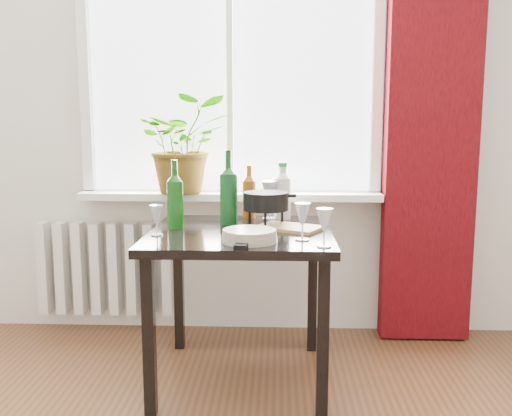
{
  "coord_description": "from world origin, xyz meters",
  "views": [
    {
      "loc": [
        0.27,
        -1.09,
        1.26
      ],
      "look_at": [
        0.17,
        1.55,
        0.85
      ],
      "focal_mm": 40.0,
      "sensor_mm": 36.0,
      "label": 1
    }
  ],
  "objects_px": {
    "tv_remote": "(244,243)",
    "wine_bottle_right": "(229,187)",
    "potted_plant": "(184,145)",
    "wineglass_far_right": "(324,227)",
    "wine_bottle_left": "(175,194)",
    "wineglass_front_right": "(302,221)",
    "wineglass_back_left": "(228,204)",
    "plate_stack": "(249,236)",
    "cutting_board": "(290,228)",
    "radiator": "(106,268)",
    "wineglass_front_left": "(157,220)",
    "table": "(241,249)",
    "bottle_amber": "(249,191)",
    "fondue_pot": "(266,209)",
    "wineglass_back_center": "(270,200)",
    "cleaning_bottle": "(282,190)"
  },
  "relations": [
    {
      "from": "wineglass_front_right",
      "to": "wineglass_back_center",
      "type": "bearing_deg",
      "value": 106.02
    },
    {
      "from": "wine_bottle_left",
      "to": "wineglass_far_right",
      "type": "distance_m",
      "value": 0.79
    },
    {
      "from": "wine_bottle_left",
      "to": "wineglass_back_left",
      "type": "height_order",
      "value": "wine_bottle_left"
    },
    {
      "from": "radiator",
      "to": "wineglass_far_right",
      "type": "height_order",
      "value": "wineglass_far_right"
    },
    {
      "from": "wineglass_back_center",
      "to": "wineglass_back_left",
      "type": "xyz_separation_m",
      "value": [
        -0.22,
        0.0,
        -0.03
      ]
    },
    {
      "from": "potted_plant",
      "to": "wineglass_front_left",
      "type": "height_order",
      "value": "potted_plant"
    },
    {
      "from": "wineglass_back_left",
      "to": "cutting_board",
      "type": "distance_m",
      "value": 0.43
    },
    {
      "from": "bottle_amber",
      "to": "tv_remote",
      "type": "xyz_separation_m",
      "value": [
        0.01,
        -0.67,
        -0.14
      ]
    },
    {
      "from": "wineglass_front_left",
      "to": "radiator",
      "type": "bearing_deg",
      "value": 122.2
    },
    {
      "from": "wineglass_back_left",
      "to": "fondue_pot",
      "type": "bearing_deg",
      "value": -47.36
    },
    {
      "from": "wineglass_back_left",
      "to": "wineglass_front_left",
      "type": "relative_size",
      "value": 1.1
    },
    {
      "from": "radiator",
      "to": "fondue_pot",
      "type": "xyz_separation_m",
      "value": [
        0.97,
        -0.53,
        0.45
      ]
    },
    {
      "from": "bottle_amber",
      "to": "cutting_board",
      "type": "distance_m",
      "value": 0.4
    },
    {
      "from": "wine_bottle_left",
      "to": "wine_bottle_right",
      "type": "xyz_separation_m",
      "value": [
        0.25,
        0.12,
        0.02
      ]
    },
    {
      "from": "cutting_board",
      "to": "wine_bottle_right",
      "type": "bearing_deg",
      "value": 157.53
    },
    {
      "from": "potted_plant",
      "to": "wine_bottle_left",
      "type": "relative_size",
      "value": 1.64
    },
    {
      "from": "bottle_amber",
      "to": "wineglass_far_right",
      "type": "bearing_deg",
      "value": -63.54
    },
    {
      "from": "bottle_amber",
      "to": "plate_stack",
      "type": "height_order",
      "value": "bottle_amber"
    },
    {
      "from": "wineglass_back_left",
      "to": "plate_stack",
      "type": "height_order",
      "value": "wineglass_back_left"
    },
    {
      "from": "potted_plant",
      "to": "fondue_pot",
      "type": "xyz_separation_m",
      "value": [
        0.47,
        -0.45,
        -0.29
      ]
    },
    {
      "from": "potted_plant",
      "to": "wineglass_far_right",
      "type": "bearing_deg",
      "value": -51.18
    },
    {
      "from": "wineglass_front_left",
      "to": "tv_remote",
      "type": "bearing_deg",
      "value": -24.73
    },
    {
      "from": "bottle_amber",
      "to": "cutting_board",
      "type": "xyz_separation_m",
      "value": [
        0.21,
        -0.31,
        -0.14
      ]
    },
    {
      "from": "wine_bottle_left",
      "to": "tv_remote",
      "type": "xyz_separation_m",
      "value": [
        0.35,
        -0.37,
        -0.16
      ]
    },
    {
      "from": "fondue_pot",
      "to": "cutting_board",
      "type": "bearing_deg",
      "value": -31.36
    },
    {
      "from": "tv_remote",
      "to": "wine_bottle_right",
      "type": "bearing_deg",
      "value": 111.27
    },
    {
      "from": "fondue_pot",
      "to": "tv_remote",
      "type": "distance_m",
      "value": 0.44
    },
    {
      "from": "bottle_amber",
      "to": "wineglass_front_right",
      "type": "xyz_separation_m",
      "value": [
        0.26,
        -0.56,
        -0.06
      ]
    },
    {
      "from": "wine_bottle_right",
      "to": "wineglass_back_left",
      "type": "xyz_separation_m",
      "value": [
        -0.02,
        0.16,
        -0.11
      ]
    },
    {
      "from": "bottle_amber",
      "to": "fondue_pot",
      "type": "height_order",
      "value": "bottle_amber"
    },
    {
      "from": "radiator",
      "to": "wineglass_front_left",
      "type": "xyz_separation_m",
      "value": [
        0.48,
        -0.76,
        0.43
      ]
    },
    {
      "from": "wineglass_back_center",
      "to": "wineglass_front_left",
      "type": "xyz_separation_m",
      "value": [
        -0.5,
        -0.45,
        -0.03
      ]
    },
    {
      "from": "plate_stack",
      "to": "tv_remote",
      "type": "relative_size",
      "value": 1.35
    },
    {
      "from": "wine_bottle_right",
      "to": "plate_stack",
      "type": "xyz_separation_m",
      "value": [
        0.12,
        -0.41,
        -0.16
      ]
    },
    {
      "from": "table",
      "to": "wineglass_back_center",
      "type": "distance_m",
      "value": 0.4
    },
    {
      "from": "table",
      "to": "plate_stack",
      "type": "bearing_deg",
      "value": -77.75
    },
    {
      "from": "table",
      "to": "tv_remote",
      "type": "xyz_separation_m",
      "value": [
        0.04,
        -0.32,
        0.1
      ]
    },
    {
      "from": "potted_plant",
      "to": "wineglass_front_left",
      "type": "bearing_deg",
      "value": -91.33
    },
    {
      "from": "wine_bottle_right",
      "to": "wineglass_front_right",
      "type": "distance_m",
      "value": 0.52
    },
    {
      "from": "potted_plant",
      "to": "wineglass_front_right",
      "type": "relative_size",
      "value": 3.3
    },
    {
      "from": "table",
      "to": "bottle_amber",
      "type": "xyz_separation_m",
      "value": [
        0.02,
        0.35,
        0.24
      ]
    },
    {
      "from": "wine_bottle_right",
      "to": "fondue_pot",
      "type": "height_order",
      "value": "wine_bottle_right"
    },
    {
      "from": "wine_bottle_right",
      "to": "wineglass_front_right",
      "type": "relative_size",
      "value": 2.28
    },
    {
      "from": "table",
      "to": "wineglass_back_center",
      "type": "bearing_deg",
      "value": 67.64
    },
    {
      "from": "bottle_amber",
      "to": "wineglass_front_left",
      "type": "xyz_separation_m",
      "value": [
        -0.39,
        -0.48,
        -0.07
      ]
    },
    {
      "from": "potted_plant",
      "to": "wineglass_far_right",
      "type": "xyz_separation_m",
      "value": [
        0.72,
        -0.89,
        -0.3
      ]
    },
    {
      "from": "radiator",
      "to": "wineglass_far_right",
      "type": "bearing_deg",
      "value": -38.54
    },
    {
      "from": "tv_remote",
      "to": "cutting_board",
      "type": "xyz_separation_m",
      "value": [
        0.2,
        0.36,
        -0.0
      ]
    },
    {
      "from": "table",
      "to": "cleaning_bottle",
      "type": "relative_size",
      "value": 2.81
    },
    {
      "from": "table",
      "to": "cutting_board",
      "type": "bearing_deg",
      "value": 9.84
    }
  ]
}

